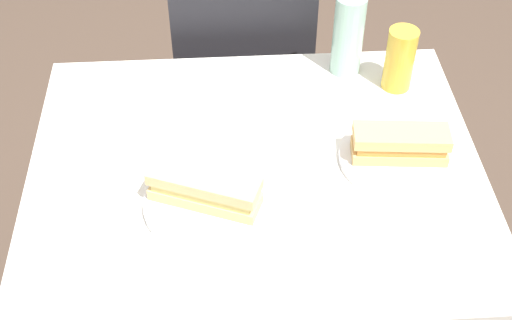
# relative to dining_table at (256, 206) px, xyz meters

# --- Properties ---
(dining_table) EXTENTS (0.96, 0.79, 0.73)m
(dining_table) POSITION_rel_dining_table_xyz_m (0.00, 0.00, 0.00)
(dining_table) COLOR silver
(dining_table) RESTS_ON ground
(chair_far) EXTENTS (0.41, 0.41, 0.85)m
(chair_far) POSITION_rel_dining_table_xyz_m (0.00, 0.59, -0.12)
(chair_far) COLOR black
(chair_far) RESTS_ON ground
(plate_near) EXTENTS (0.25, 0.25, 0.01)m
(plate_near) POSITION_rel_dining_table_xyz_m (-0.11, -0.10, 0.13)
(plate_near) COLOR white
(plate_near) RESTS_ON dining_table
(baguette_sandwich_near) EXTENTS (0.23, 0.15, 0.07)m
(baguette_sandwich_near) POSITION_rel_dining_table_xyz_m (-0.11, -0.10, 0.17)
(baguette_sandwich_near) COLOR #DBB77A
(baguette_sandwich_near) RESTS_ON plate_near
(knife_near) EXTENTS (0.18, 0.06, 0.01)m
(knife_near) POSITION_rel_dining_table_xyz_m (-0.10, -0.05, 0.14)
(knife_near) COLOR silver
(knife_near) RESTS_ON plate_near
(plate_far) EXTENTS (0.25, 0.25, 0.01)m
(plate_far) POSITION_rel_dining_table_xyz_m (0.30, -0.00, 0.13)
(plate_far) COLOR white
(plate_far) RESTS_ON dining_table
(baguette_sandwich_far) EXTENTS (0.21, 0.09, 0.07)m
(baguette_sandwich_far) POSITION_rel_dining_table_xyz_m (0.30, -0.00, 0.17)
(baguette_sandwich_far) COLOR tan
(baguette_sandwich_far) RESTS_ON plate_far
(knife_far) EXTENTS (0.18, 0.04, 0.01)m
(knife_far) POSITION_rel_dining_table_xyz_m (0.30, 0.06, 0.14)
(knife_far) COLOR silver
(knife_far) RESTS_ON plate_far
(water_bottle) EXTENTS (0.07, 0.07, 0.28)m
(water_bottle) POSITION_rel_dining_table_xyz_m (0.24, 0.33, 0.24)
(water_bottle) COLOR #99C6B7
(water_bottle) RESTS_ON dining_table
(beer_glass) EXTENTS (0.07, 0.07, 0.16)m
(beer_glass) POSITION_rel_dining_table_xyz_m (0.35, 0.25, 0.20)
(beer_glass) COLOR gold
(beer_glass) RESTS_ON dining_table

